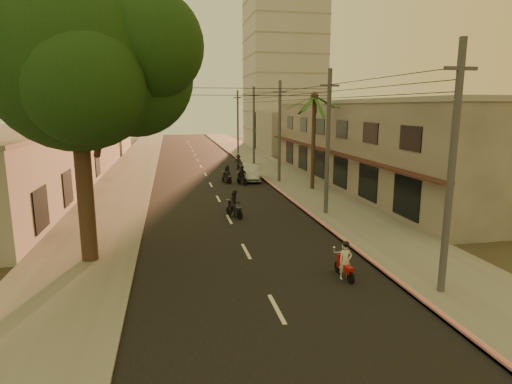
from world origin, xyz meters
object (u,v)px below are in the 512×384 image
Objects in this scene: palm_tree at (314,102)px; parked_car at (251,173)px; scooter_mid_b at (242,176)px; broadleaf_tree at (86,64)px; scooter_far_b at (238,162)px; scooter_red at (345,262)px; scooter_far_a at (227,175)px; scooter_mid_a at (235,205)px.

palm_tree is 1.72× the size of parked_car.
palm_tree is 4.73× the size of scooter_mid_b.
broadleaf_tree reaches higher than scooter_far_b.
scooter_far_a is (-1.78, 22.49, 0.07)m from scooter_red.
parked_car is at bearing 1.15° from scooter_far_a.
scooter_mid_b is 1.03× the size of scooter_far_a.
palm_tree is (14.61, 13.86, -1.33)m from broadleaf_tree.
broadleaf_tree is 7.34× the size of scooter_far_b.
scooter_red is 0.91× the size of scooter_mid_a.
scooter_mid_b is at bearing 146.65° from palm_tree.
scooter_mid_b is at bearing 87.74° from scooter_red.
scooter_red is at bearing -104.67° from palm_tree.
scooter_far_a is at bearing 90.72° from scooter_red.
broadleaf_tree reaches higher than scooter_mid_a.
scooter_red is at bearing -82.55° from parked_car.
scooter_mid_b is at bearing 61.70° from broadleaf_tree.
scooter_mid_b reaches higher than parked_car.
scooter_far_a reaches higher than parked_car.
scooter_mid_a is (7.03, 6.27, -7.67)m from broadleaf_tree.
scooter_far_b is 0.35× the size of parked_car.
scooter_mid_b is at bearing -83.87° from scooter_far_b.
scooter_far_a is at bearing 66.13° from broadleaf_tree.
broadleaf_tree reaches higher than scooter_red.
broadleaf_tree is 21.51m from scooter_far_a.
scooter_mid_a is 1.02× the size of scooter_mid_b.
scooter_red is 10.78m from scooter_mid_a.
scooter_far_b reaches higher than scooter_red.
scooter_far_a is 2.60m from parked_car.
scooter_red is (-4.71, -17.98, -6.46)m from palm_tree.
scooter_red is at bearing -22.60° from broadleaf_tree.
scooter_far_a is (1.10, 12.10, -0.04)m from scooter_mid_a.
broadleaf_tree is at bearing -98.05° from scooter_far_b.
palm_tree is at bearing 21.78° from scooter_mid_a.
palm_tree is 9.36m from parked_car.
scooter_far_b is at bearing 85.03° from scooter_red.
broadleaf_tree is 2.53× the size of parked_car.
scooter_mid_a is at bearing -86.40° from scooter_far_b.
scooter_red is 23.47m from parked_car.
scooter_mid_b is (9.33, 17.33, -7.69)m from broadleaf_tree.
parked_car is at bearing 40.92° from scooter_mid_b.
scooter_far_a is at bearing -92.14° from scooter_far_b.
parked_car is at bearing 51.73° from scooter_mid_a.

